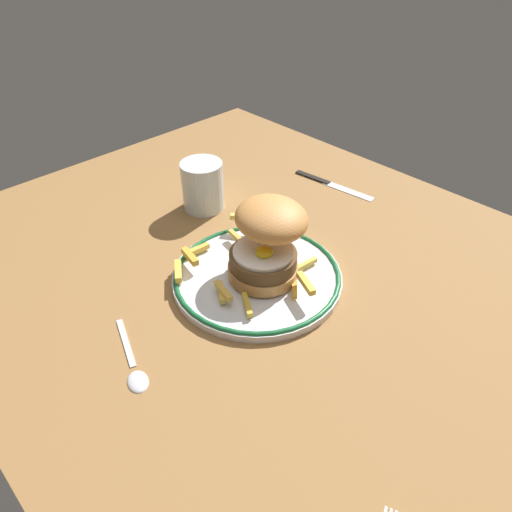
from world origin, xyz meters
TOP-DOWN VIEW (x-y plane):
  - ground_plane at (0.00, 0.00)cm, footprint 110.42×86.84cm
  - dinner_plate at (-0.24, -2.94)cm, footprint 26.04×26.04cm
  - burger at (0.40, -1.46)cm, footprint 12.62×13.60cm
  - fries_pile at (-2.71, -4.70)cm, footprint 22.85×19.21cm
  - water_glass at (-22.21, 4.70)cm, footprint 7.71×7.71cm
  - knife at (-11.69, 28.47)cm, footprint 18.05×3.59cm
  - spoon at (2.10, -26.36)cm, footprint 13.07×6.17cm

SIDE VIEW (x-z plane):
  - ground_plane at x=0.00cm, z-range -4.00..0.00cm
  - knife at x=-11.69cm, z-range -0.09..0.61cm
  - spoon at x=2.10cm, z-range -0.09..0.81cm
  - dinner_plate at x=-0.24cm, z-range 0.04..1.64cm
  - fries_pile at x=-2.71cm, z-range 1.24..4.03cm
  - water_glass at x=-22.21cm, z-range -0.67..8.45cm
  - burger at x=0.40cm, z-range 1.50..12.82cm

